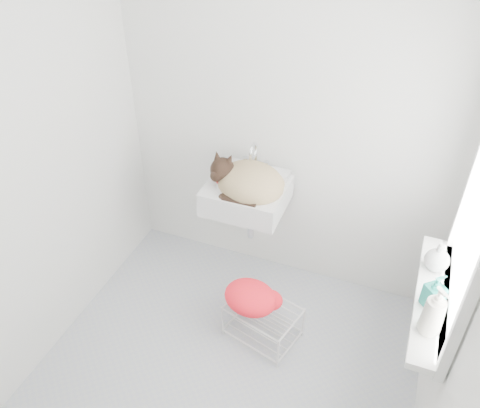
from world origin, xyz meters
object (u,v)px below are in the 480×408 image
at_px(sink, 247,185).
at_px(wire_rack, 263,319).
at_px(bottle_a, 427,331).
at_px(bottle_c, 434,268).
at_px(cat, 247,181).
at_px(bottle_b, 430,305).

relative_size(sink, wire_rack, 1.18).
bearing_deg(bottle_a, bottle_c, 90.00).
bearing_deg(bottle_a, wire_rack, 158.27).
bearing_deg(wire_rack, sink, 123.38).
bearing_deg(sink, cat, -55.53).
height_order(bottle_a, bottle_b, bottle_a).
xyz_separation_m(sink, wire_rack, (0.28, -0.42, -0.70)).
height_order(cat, wire_rack, cat).
xyz_separation_m(sink, bottle_c, (1.16, -0.35, 0.00)).
relative_size(sink, cat, 0.99).
height_order(wire_rack, bottle_b, bottle_b).
relative_size(wire_rack, bottle_b, 2.35).
bearing_deg(cat, sink, 138.24).
bearing_deg(bottle_c, bottle_a, -90.00).
bearing_deg(bottle_c, bottle_b, -90.00).
height_order(sink, bottle_a, bottle_a).
distance_m(bottle_b, bottle_c, 0.27).
relative_size(sink, bottle_c, 3.12).
bearing_deg(sink, bottle_b, -27.81).
bearing_deg(bottle_c, cat, 164.10).
bearing_deg(bottle_c, wire_rack, -174.97).
xyz_separation_m(wire_rack, bottle_b, (0.88, -0.19, 0.70)).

